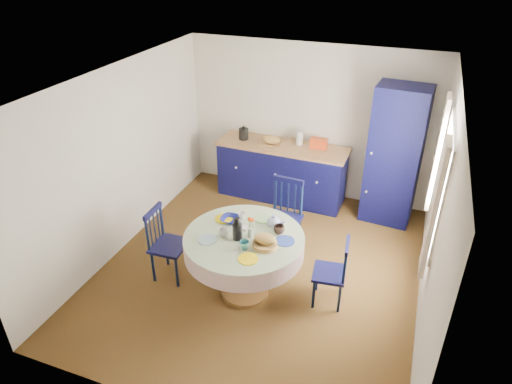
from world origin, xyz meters
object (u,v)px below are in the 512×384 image
at_px(kitchen_counter, 282,171).
at_px(chair_left, 167,243).
at_px(dining_table, 245,245).
at_px(cobalt_bowl, 230,219).
at_px(mug_c, 279,229).
at_px(chair_right, 333,272).
at_px(chair_far, 283,217).
at_px(mug_b, 244,245).
at_px(pantry_cabinet, 394,156).
at_px(mug_d, 242,216).
at_px(mug_a, 223,232).

xyz_separation_m(kitchen_counter, chair_left, (-0.74, -2.44, 0.01)).
distance_m(dining_table, cobalt_bowl, 0.39).
bearing_deg(mug_c, kitchen_counter, 106.60).
distance_m(dining_table, chair_right, 1.07).
bearing_deg(chair_far, mug_b, -89.04).
height_order(mug_c, cobalt_bowl, mug_c).
relative_size(pantry_cabinet, chair_right, 2.39).
bearing_deg(mug_c, mug_d, 166.60).
distance_m(pantry_cabinet, chair_left, 3.49).
height_order(chair_left, mug_a, chair_left).
bearing_deg(mug_a, mug_b, -25.61).
relative_size(chair_left, chair_right, 1.10).
xyz_separation_m(kitchen_counter, mug_a, (0.08, -2.50, 0.41)).
xyz_separation_m(pantry_cabinet, mug_a, (-1.65, -2.45, -0.16)).
bearing_deg(chair_left, mug_c, -83.00).
xyz_separation_m(dining_table, chair_far, (0.15, 1.04, -0.19)).
xyz_separation_m(mug_d, cobalt_bowl, (-0.11, -0.09, -0.02)).
relative_size(kitchen_counter, mug_d, 21.78).
bearing_deg(cobalt_bowl, pantry_cabinet, 51.73).
relative_size(kitchen_counter, chair_right, 2.42).
xyz_separation_m(pantry_cabinet, mug_b, (-1.33, -2.60, -0.15)).
bearing_deg(kitchen_counter, cobalt_bowl, -87.37).
distance_m(chair_left, chair_right, 2.08).
bearing_deg(kitchen_counter, chair_far, -69.80).
height_order(pantry_cabinet, chair_right, pantry_cabinet).
relative_size(pantry_cabinet, chair_far, 2.00).
xyz_separation_m(dining_table, mug_b, (0.09, -0.23, 0.18)).
distance_m(kitchen_counter, chair_right, 2.58).
bearing_deg(dining_table, mug_c, 29.64).
relative_size(chair_right, mug_d, 8.99).
bearing_deg(dining_table, mug_d, 117.07).
distance_m(chair_left, mug_c, 1.48).
bearing_deg(chair_far, cobalt_bowl, -114.15).
bearing_deg(mug_b, mug_c, 58.22).
relative_size(chair_left, mug_b, 8.85).
xyz_separation_m(chair_left, mug_d, (0.89, 0.34, 0.40)).
xyz_separation_m(pantry_cabinet, chair_left, (-2.47, -2.39, -0.56)).
relative_size(mug_a, cobalt_bowl, 0.48).
relative_size(chair_far, mug_a, 9.54).
distance_m(chair_left, mug_a, 0.92).
bearing_deg(mug_a, cobalt_bowl, 98.12).
height_order(mug_a, cobalt_bowl, mug_a).
relative_size(kitchen_counter, chair_far, 2.03).
bearing_deg(mug_a, chair_left, 175.91).
bearing_deg(pantry_cabinet, kitchen_counter, -176.41).
bearing_deg(mug_a, dining_table, 17.25).
bearing_deg(mug_d, pantry_cabinet, 52.38).
height_order(mug_d, cobalt_bowl, mug_d).
distance_m(dining_table, chair_far, 1.07).
height_order(kitchen_counter, chair_far, kitchen_counter).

